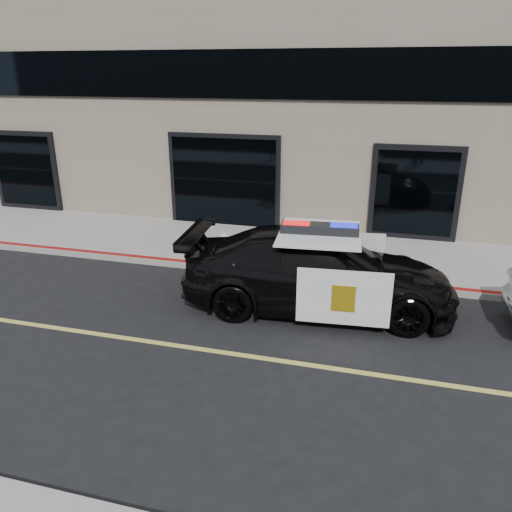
# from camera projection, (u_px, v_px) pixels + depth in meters

# --- Properties ---
(ground) EXTENTS (120.00, 120.00, 0.00)m
(ground) POSITION_uv_depth(u_px,v_px,m) (156.00, 343.00, 8.97)
(ground) COLOR black
(ground) RESTS_ON ground
(sidewalk_n) EXTENTS (60.00, 3.50, 0.15)m
(sidewalk_n) POSITION_uv_depth(u_px,v_px,m) (240.00, 246.00, 13.69)
(sidewalk_n) COLOR gray
(sidewalk_n) RESTS_ON ground
(building_n) EXTENTS (60.00, 7.00, 12.00)m
(building_n) POSITION_uv_depth(u_px,v_px,m) (285.00, 25.00, 16.37)
(building_n) COLOR #756856
(building_n) RESTS_ON ground
(police_car) EXTENTS (3.17, 5.84, 1.79)m
(police_car) POSITION_uv_depth(u_px,v_px,m) (318.00, 271.00, 10.07)
(police_car) COLOR black
(police_car) RESTS_ON ground
(fire_hydrant) EXTENTS (0.32, 0.44, 0.71)m
(fire_hydrant) POSITION_uv_depth(u_px,v_px,m) (224.00, 247.00, 12.37)
(fire_hydrant) COLOR beige
(fire_hydrant) RESTS_ON sidewalk_n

